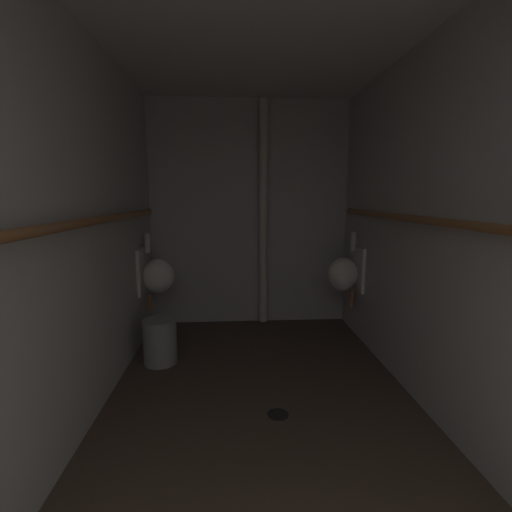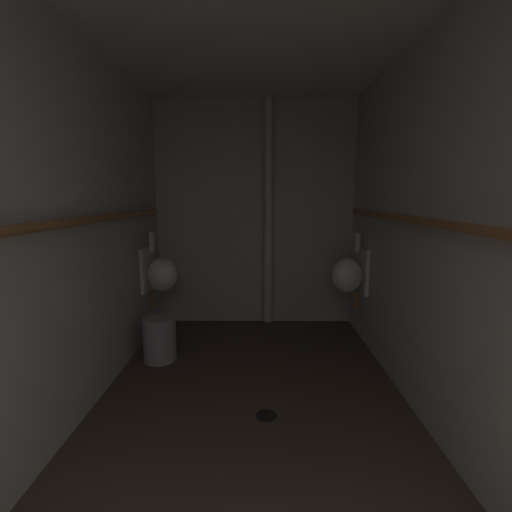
# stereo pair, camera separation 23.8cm
# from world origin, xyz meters

# --- Properties ---
(floor) EXTENTS (2.27, 4.06, 0.08)m
(floor) POSITION_xyz_m (0.00, 1.97, -0.04)
(floor) COLOR #47382D
(floor) RESTS_ON ground
(wall_left) EXTENTS (0.06, 4.06, 2.42)m
(wall_left) POSITION_xyz_m (-1.10, 1.97, 1.21)
(wall_left) COLOR #B6B4B2
(wall_left) RESTS_ON ground
(wall_right) EXTENTS (0.06, 4.06, 2.42)m
(wall_right) POSITION_xyz_m (1.10, 1.97, 1.21)
(wall_right) COLOR #B6B4B2
(wall_right) RESTS_ON ground
(wall_back) EXTENTS (2.27, 0.06, 2.42)m
(wall_back) POSITION_xyz_m (0.00, 3.97, 1.21)
(wall_back) COLOR #B6B4B2
(wall_back) RESTS_ON ground
(urinal_left_mid) EXTENTS (0.32, 0.30, 0.76)m
(urinal_left_mid) POSITION_xyz_m (-0.93, 3.44, 0.66)
(urinal_left_mid) COLOR silver
(urinal_right_mid) EXTENTS (0.32, 0.30, 0.76)m
(urinal_right_mid) POSITION_xyz_m (0.93, 3.42, 0.66)
(urinal_right_mid) COLOR silver
(supply_pipe_left) EXTENTS (0.06, 3.31, 0.06)m
(supply_pipe_left) POSITION_xyz_m (-1.01, 2.01, 1.26)
(supply_pipe_left) COLOR #936038
(supply_pipe_right) EXTENTS (0.06, 3.35, 0.06)m
(supply_pipe_right) POSITION_xyz_m (1.01, 1.98, 1.26)
(supply_pipe_right) COLOR #936038
(standpipe_back_wall) EXTENTS (0.09, 0.09, 2.37)m
(standpipe_back_wall) POSITION_xyz_m (0.15, 3.86, 1.21)
(standpipe_back_wall) COLOR beige
(standpipe_back_wall) RESTS_ON ground
(floor_drain) EXTENTS (0.14, 0.14, 0.01)m
(floor_drain) POSITION_xyz_m (0.10, 2.10, 0.00)
(floor_drain) COLOR black
(floor_drain) RESTS_ON ground
(waste_bin) EXTENTS (0.28, 0.28, 0.38)m
(waste_bin) POSITION_xyz_m (-0.81, 2.92, 0.19)
(waste_bin) COLOR gray
(waste_bin) RESTS_ON ground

